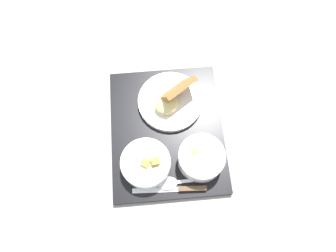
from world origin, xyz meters
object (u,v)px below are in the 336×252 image
(bowl_salad, at_px, (147,163))
(bowl_soup, at_px, (202,158))
(knife, at_px, (183,189))
(spoon, at_px, (174,183))
(plate_main, at_px, (172,100))

(bowl_salad, height_order, bowl_soup, same)
(knife, distance_m, spoon, 0.03)
(bowl_salad, bearing_deg, plate_main, -19.74)
(bowl_soup, distance_m, plate_main, 0.19)
(plate_main, height_order, spoon, plate_main)
(plate_main, bearing_deg, bowl_soup, -156.23)
(plate_main, distance_m, knife, 0.26)
(plate_main, relative_size, spoon, 1.24)
(bowl_salad, height_order, spoon, bowl_salad)
(bowl_soup, bearing_deg, bowl_salad, 94.49)
(bowl_soup, bearing_deg, knife, 145.54)
(knife, bearing_deg, spoon, -36.80)
(bowl_salad, distance_m, bowl_soup, 0.15)
(bowl_soup, height_order, knife, bowl_soup)
(bowl_soup, relative_size, knife, 0.63)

